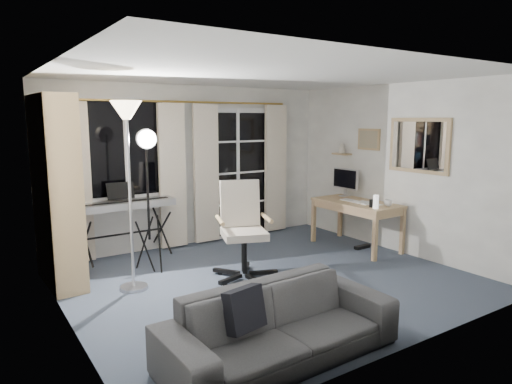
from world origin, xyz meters
TOP-DOWN VIEW (x-y plane):
  - floor at (0.00, 0.00)m, footprint 4.50×4.00m
  - window at (-1.05, 1.97)m, footprint 1.20×0.08m
  - french_door at (0.75, 1.97)m, footprint 1.32×0.09m
  - curtains at (-0.14, 1.88)m, footprint 3.60×0.07m
  - bookshelf at (-2.13, 1.20)m, footprint 0.39×1.02m
  - torchiere_lamp at (-1.45, 0.59)m, footprint 0.37×0.37m
  - keyboard_piano at (-1.19, 1.70)m, footprint 1.37×0.68m
  - studio_light at (-1.08, 1.03)m, footprint 0.38×0.39m
  - office_chair at (-0.17, 0.33)m, footprint 0.81×0.82m
  - desk at (1.88, 0.42)m, footprint 0.68×1.32m
  - monitor at (2.08, 0.87)m, footprint 0.17×0.50m
  - desk_clutter at (1.82, 0.20)m, footprint 0.40×0.80m
  - mug at (1.98, -0.08)m, footprint 0.12×0.09m
  - wall_mirror at (2.22, -0.35)m, footprint 0.04×0.94m
  - framed_print at (2.23, 0.55)m, footprint 0.03×0.42m
  - wall_shelf at (2.16, 1.05)m, footprint 0.16×0.30m
  - sofa at (-0.97, -1.55)m, footprint 1.97×0.62m

SIDE VIEW (x-z plane):
  - floor at x=0.00m, z-range -0.02..0.00m
  - sofa at x=-0.97m, z-range 0.00..0.77m
  - desk_clutter at x=1.82m, z-range 0.11..0.99m
  - desk at x=1.88m, z-range 0.26..0.96m
  - office_chair at x=-0.17m, z-range 0.10..1.27m
  - keyboard_piano at x=-1.19m, z-range 0.26..1.24m
  - mug at x=1.98m, z-range 0.70..0.81m
  - monitor at x=2.08m, z-range 0.74..1.18m
  - french_door at x=0.75m, z-range -0.03..2.08m
  - bookshelf at x=-2.13m, z-range -0.06..2.12m
  - curtains at x=-0.14m, z-range 0.03..2.16m
  - wall_shelf at x=2.16m, z-range 1.32..1.50m
  - studio_light at x=-1.08m, z-range 0.55..2.38m
  - window at x=-1.05m, z-range 0.80..2.20m
  - wall_mirror at x=2.22m, z-range 1.18..1.92m
  - framed_print at x=2.23m, z-range 1.44..1.76m
  - torchiere_lamp at x=-1.45m, z-range 0.64..2.74m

